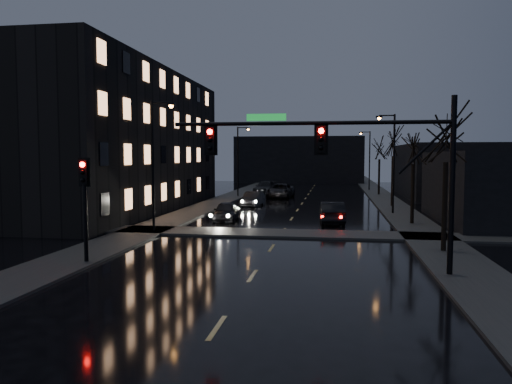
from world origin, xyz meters
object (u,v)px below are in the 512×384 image
at_px(oncoming_car_d, 265,188).
at_px(oncoming_car_c, 280,191).
at_px(oncoming_car_b, 253,199).
at_px(lead_car, 332,212).
at_px(oncoming_car_a, 226,211).

bearing_deg(oncoming_car_d, oncoming_car_c, -60.08).
height_order(oncoming_car_b, oncoming_car_d, oncoming_car_d).
relative_size(oncoming_car_b, lead_car, 0.91).
distance_m(oncoming_car_a, oncoming_car_d, 25.66).
bearing_deg(oncoming_car_b, oncoming_car_c, 87.13).
xyz_separation_m(oncoming_car_b, oncoming_car_d, (-0.93, 15.02, 0.09)).
bearing_deg(oncoming_car_a, oncoming_car_d, 87.21).
height_order(oncoming_car_c, oncoming_car_d, oncoming_car_c).
distance_m(oncoming_car_c, lead_car, 21.26).
xyz_separation_m(oncoming_car_c, lead_car, (5.83, -20.44, -0.04)).
height_order(oncoming_car_d, lead_car, oncoming_car_d).
relative_size(oncoming_car_a, oncoming_car_d, 0.76).
distance_m(oncoming_car_a, oncoming_car_c, 20.54).
bearing_deg(oncoming_car_d, oncoming_car_a, -83.68).
bearing_deg(oncoming_car_c, lead_car, -71.27).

